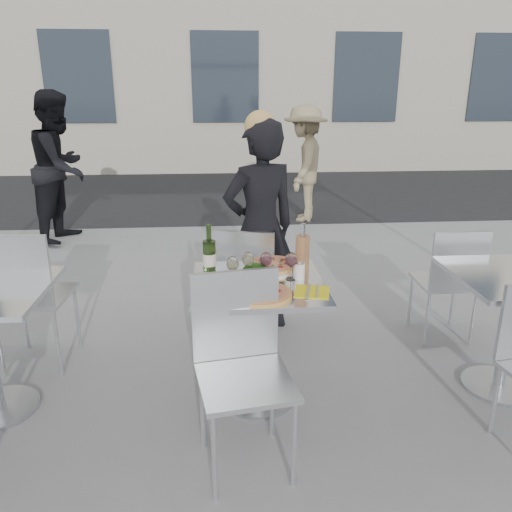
{
  "coord_description": "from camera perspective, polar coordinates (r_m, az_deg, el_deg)",
  "views": [
    {
      "loc": [
        -0.21,
        -2.56,
        1.76
      ],
      "look_at": [
        0.0,
        0.15,
        0.85
      ],
      "focal_mm": 35.0,
      "sensor_mm": 36.0,
      "label": 1
    }
  ],
  "objects": [
    {
      "name": "woman_diner",
      "position": [
        3.65,
        0.46,
        3.09
      ],
      "size": [
        0.67,
        0.56,
        1.58
      ],
      "primitive_type": "imported",
      "rotation": [
        0.0,
        0.0,
        3.52
      ],
      "color": "black",
      "rests_on": "ground"
    },
    {
      "name": "salad_plate",
      "position": [
        2.79,
        -0.06,
        -1.89
      ],
      "size": [
        0.22,
        0.22,
        0.09
      ],
      "color": "white",
      "rests_on": "main_table"
    },
    {
      "name": "street_asphalt",
      "position": [
        9.23,
        -3.06,
        7.48
      ],
      "size": [
        24.0,
        5.0,
        0.0
      ],
      "primitive_type": "cube",
      "color": "black",
      "rests_on": "ground"
    },
    {
      "name": "main_table",
      "position": [
        2.84,
        0.23,
        -6.91
      ],
      "size": [
        0.72,
        0.72,
        0.75
      ],
      "color": "#B7BABF",
      "rests_on": "ground"
    },
    {
      "name": "wineglass_red_a",
      "position": [
        2.76,
        1.14,
        -0.51
      ],
      "size": [
        0.07,
        0.07,
        0.16
      ],
      "color": "white",
      "rests_on": "main_table"
    },
    {
      "name": "carafe",
      "position": [
        2.88,
        5.32,
        0.38
      ],
      "size": [
        0.08,
        0.08,
        0.29
      ],
      "color": "tan",
      "rests_on": "main_table"
    },
    {
      "name": "ground",
      "position": [
        3.11,
        0.22,
        -15.92
      ],
      "size": [
        80.0,
        80.0,
        0.0
      ],
      "primitive_type": "plane",
      "color": "slate"
    },
    {
      "name": "pizza_near",
      "position": [
        2.58,
        0.51,
        -4.31
      ],
      "size": [
        0.33,
        0.33,
        0.02
      ],
      "color": "#E8A45A",
      "rests_on": "main_table"
    },
    {
      "name": "chair_far",
      "position": [
        3.42,
        -1.1,
        -2.59
      ],
      "size": [
        0.49,
        0.5,
        0.89
      ],
      "rotation": [
        0.0,
        0.0,
        2.9
      ],
      "color": "silver",
      "rests_on": "ground"
    },
    {
      "name": "pizza_far",
      "position": [
        2.96,
        1.95,
        -1.1
      ],
      "size": [
        0.34,
        0.34,
        0.03
      ],
      "color": "white",
      "rests_on": "main_table"
    },
    {
      "name": "napkin_left",
      "position": [
        2.53,
        -4.45,
        -4.98
      ],
      "size": [
        0.18,
        0.2,
        0.01
      ],
      "rotation": [
        0.0,
        0.0,
        -0.01
      ],
      "color": "#F8F415",
      "rests_on": "main_table"
    },
    {
      "name": "wine_bottle",
      "position": [
        2.85,
        -5.35,
        0.08
      ],
      "size": [
        0.07,
        0.08,
        0.29
      ],
      "color": "#32511E",
      "rests_on": "main_table"
    },
    {
      "name": "pedestrian_a",
      "position": [
        6.45,
        -21.42,
        9.42
      ],
      "size": [
        0.81,
        0.96,
        1.76
      ],
      "primitive_type": "imported",
      "rotation": [
        0.0,
        0.0,
        1.39
      ],
      "color": "black",
      "rests_on": "ground"
    },
    {
      "name": "pedestrian_b",
      "position": [
        7.01,
        5.56,
        10.45
      ],
      "size": [
        0.86,
        1.15,
        1.58
      ],
      "primitive_type": "imported",
      "rotation": [
        0.0,
        0.0,
        4.41
      ],
      "color": "#8B7B5A",
      "rests_on": "ground"
    },
    {
      "name": "sugar_shaker",
      "position": [
        2.8,
        4.93,
        -1.55
      ],
      "size": [
        0.06,
        0.06,
        0.11
      ],
      "color": "white",
      "rests_on": "main_table"
    },
    {
      "name": "side_chair_rfar",
      "position": [
        3.78,
        21.34,
        -2.13
      ],
      "size": [
        0.4,
        0.41,
        0.86
      ],
      "rotation": [
        0.0,
        0.0,
        3.12
      ],
      "color": "silver",
      "rests_on": "ground"
    },
    {
      "name": "wineglass_white_a",
      "position": [
        2.7,
        -2.68,
        -0.99
      ],
      "size": [
        0.07,
        0.07,
        0.16
      ],
      "color": "white",
      "rests_on": "main_table"
    },
    {
      "name": "wineglass_white_b",
      "position": [
        2.77,
        -0.92,
        -0.45
      ],
      "size": [
        0.07,
        0.07,
        0.16
      ],
      "color": "white",
      "rests_on": "main_table"
    },
    {
      "name": "wineglass_red_b",
      "position": [
        2.77,
        4.05,
        -0.53
      ],
      "size": [
        0.07,
        0.07,
        0.16
      ],
      "color": "white",
      "rests_on": "main_table"
    },
    {
      "name": "side_table_right",
      "position": [
        3.31,
        27.21,
        -5.3
      ],
      "size": [
        0.72,
        0.72,
        0.75
      ],
      "color": "#B7BABF",
      "rests_on": "ground"
    },
    {
      "name": "side_chair_lfar",
      "position": [
        3.46,
        -24.75,
        -3.48
      ],
      "size": [
        0.46,
        0.48,
        0.95
      ],
      "rotation": [
        0.0,
        0.0,
        3.07
      ],
      "color": "silver",
      "rests_on": "ground"
    },
    {
      "name": "chair_near",
      "position": [
        2.42,
        -1.76,
        -11.19
      ],
      "size": [
        0.5,
        0.51,
        0.94
      ],
      "rotation": [
        0.0,
        0.0,
        0.17
      ],
      "color": "silver",
      "rests_on": "ground"
    },
    {
      "name": "napkin_right",
      "position": [
        2.64,
        6.4,
        -4.05
      ],
      "size": [
        0.22,
        0.22,
        0.01
      ],
      "rotation": [
        0.0,
        0.0,
        -0.24
      ],
      "color": "#F8F415",
      "rests_on": "main_table"
    }
  ]
}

